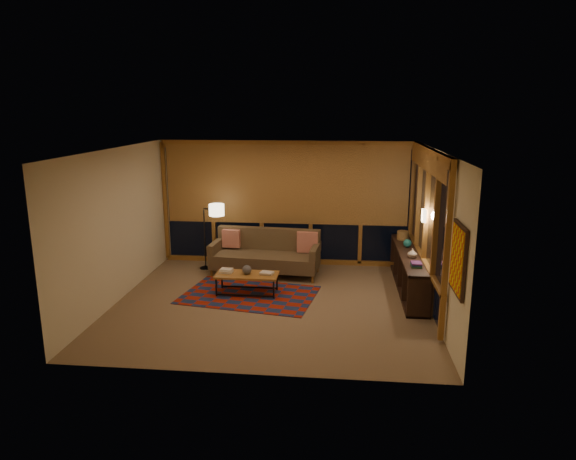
# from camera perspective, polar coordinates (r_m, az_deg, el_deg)

# --- Properties ---
(floor) EXTENTS (5.50, 5.00, 0.01)m
(floor) POSITION_cam_1_polar(r_m,az_deg,el_deg) (9.19, -1.82, -8.13)
(floor) COLOR olive
(floor) RESTS_ON ground
(ceiling) EXTENTS (5.50, 5.00, 0.01)m
(ceiling) POSITION_cam_1_polar(r_m,az_deg,el_deg) (8.57, -1.96, 8.91)
(ceiling) COLOR beige
(ceiling) RESTS_ON walls
(walls) EXTENTS (5.51, 5.01, 2.70)m
(walls) POSITION_cam_1_polar(r_m,az_deg,el_deg) (8.78, -1.89, 0.09)
(walls) COLOR beige
(walls) RESTS_ON floor
(window_wall_back) EXTENTS (5.30, 0.16, 2.60)m
(window_wall_back) POSITION_cam_1_polar(r_m,az_deg,el_deg) (11.14, -0.22, 2.97)
(window_wall_back) COLOR #A87C30
(window_wall_back) RESTS_ON walls
(window_wall_right) EXTENTS (0.16, 3.70, 2.60)m
(window_wall_right) POSITION_cam_1_polar(r_m,az_deg,el_deg) (9.41, 15.01, 0.54)
(window_wall_right) COLOR #A87C30
(window_wall_right) RESTS_ON walls
(wall_art) EXTENTS (0.06, 0.74, 0.94)m
(wall_art) POSITION_cam_1_polar(r_m,az_deg,el_deg) (7.06, 18.34, -3.10)
(wall_art) COLOR red
(wall_art) RESTS_ON walls
(wall_sconce) EXTENTS (0.12, 0.18, 0.22)m
(wall_sconce) POSITION_cam_1_polar(r_m,az_deg,el_deg) (9.22, 14.86, 1.56)
(wall_sconce) COLOR #FFE3B4
(wall_sconce) RESTS_ON walls
(sofa) EXTENTS (2.26, 1.08, 0.90)m
(sofa) POSITION_cam_1_polar(r_m,az_deg,el_deg) (10.59, -2.56, -2.61)
(sofa) COLOR brown
(sofa) RESTS_ON floor
(pillow_left) EXTENTS (0.38, 0.16, 0.37)m
(pillow_left) POSITION_cam_1_polar(r_m,az_deg,el_deg) (10.92, -6.32, -1.17)
(pillow_left) COLOR red
(pillow_left) RESTS_ON sofa
(pillow_right) EXTENTS (0.43, 0.15, 0.43)m
(pillow_right) POSITION_cam_1_polar(r_m,az_deg,el_deg) (10.59, 2.16, -1.41)
(pillow_right) COLOR red
(pillow_right) RESTS_ON sofa
(area_rug) EXTENTS (2.61, 1.96, 0.01)m
(area_rug) POSITION_cam_1_polar(r_m,az_deg,el_deg) (9.58, -4.33, -7.19)
(area_rug) COLOR maroon
(area_rug) RESTS_ON floor
(coffee_table) EXTENTS (1.16, 0.54, 0.38)m
(coffee_table) POSITION_cam_1_polar(r_m,az_deg,el_deg) (9.60, -4.56, -5.98)
(coffee_table) COLOR #A87C30
(coffee_table) RESTS_ON floor
(book_stack_a) EXTENTS (0.24, 0.20, 0.07)m
(book_stack_a) POSITION_cam_1_polar(r_m,az_deg,el_deg) (9.64, -6.87, -4.53)
(book_stack_a) COLOR silver
(book_stack_a) RESTS_ON coffee_table
(book_stack_b) EXTENTS (0.30, 0.26, 0.05)m
(book_stack_b) POSITION_cam_1_polar(r_m,az_deg,el_deg) (9.49, -2.37, -4.78)
(book_stack_b) COLOR silver
(book_stack_b) RESTS_ON coffee_table
(ceramic_pot) EXTENTS (0.20, 0.20, 0.17)m
(ceramic_pot) POSITION_cam_1_polar(r_m,az_deg,el_deg) (9.51, -4.59, -4.40)
(ceramic_pot) COLOR #232328
(ceramic_pot) RESTS_ON coffee_table
(floor_lamp) EXTENTS (0.57, 0.48, 1.45)m
(floor_lamp) POSITION_cam_1_polar(r_m,az_deg,el_deg) (11.04, -9.24, -0.64)
(floor_lamp) COLOR black
(floor_lamp) RESTS_ON floor
(bookshelf) EXTENTS (0.40, 2.90, 0.73)m
(bookshelf) POSITION_cam_1_polar(r_m,az_deg,el_deg) (10.02, 13.25, -4.43)
(bookshelf) COLOR #36221A
(bookshelf) RESTS_ON floor
(basket) EXTENTS (0.27, 0.27, 0.18)m
(basket) POSITION_cam_1_polar(r_m,az_deg,el_deg) (10.82, 12.64, -0.58)
(basket) COLOR #9A7042
(basket) RESTS_ON bookshelf
(teal_bowl) EXTENTS (0.20, 0.20, 0.16)m
(teal_bowl) POSITION_cam_1_polar(r_m,az_deg,el_deg) (10.24, 13.13, -1.44)
(teal_bowl) COLOR #1B6462
(teal_bowl) RESTS_ON bookshelf
(vase) EXTENTS (0.20, 0.20, 0.18)m
(vase) POSITION_cam_1_polar(r_m,az_deg,el_deg) (9.55, 13.66, -2.52)
(vase) COLOR tan
(vase) RESTS_ON bookshelf
(shelf_book_stack) EXTENTS (0.16, 0.22, 0.06)m
(shelf_book_stack) POSITION_cam_1_polar(r_m,az_deg,el_deg) (9.07, 14.06, -3.75)
(shelf_book_stack) COLOR silver
(shelf_book_stack) RESTS_ON bookshelf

